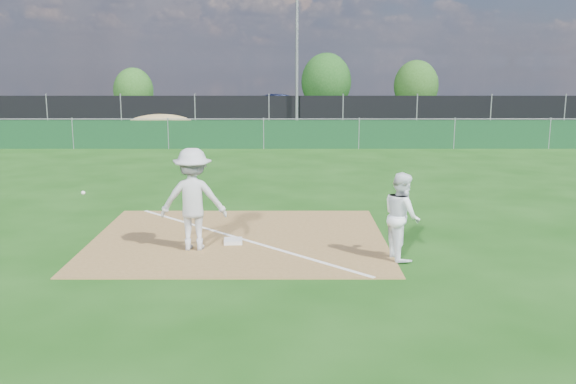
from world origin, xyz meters
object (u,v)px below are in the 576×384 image
object	(u,v)px
light_pole	(297,54)
runner	(402,216)
play_at_first	(193,199)
car_mid	(286,107)
car_left	(147,108)
car_right	(369,110)
first_base	(233,241)
tree_left	(133,91)
tree_mid	(326,82)
tree_right	(416,86)

from	to	relation	value
light_pole	runner	bearing A→B (deg)	-85.98
play_at_first	car_mid	world-z (taller)	play_at_first
car_left	car_mid	world-z (taller)	car_left
car_mid	car_right	size ratio (longest dim) A/B	1.11
light_pole	car_left	xyz separation A→B (m)	(-9.09, 4.76, -3.16)
car_left	play_at_first	bearing A→B (deg)	171.99
first_base	tree_left	distance (m)	33.31
play_at_first	car_right	xyz separation A→B (m)	(6.84, 27.54, -0.36)
light_pole	tree_left	size ratio (longest dim) A/B	2.50
car_mid	light_pole	bearing A→B (deg)	171.89
car_left	car_right	xyz separation A→B (m)	(13.61, 0.35, -0.19)
light_pole	car_left	distance (m)	10.73
tree_mid	tree_right	xyz separation A→B (m)	(6.35, -0.36, -0.26)
tree_left	car_mid	bearing A→B (deg)	-23.78
light_pole	runner	distance (m)	23.29
runner	car_right	xyz separation A→B (m)	(2.90, 28.12, -0.16)
tree_left	tree_right	bearing A→B (deg)	4.65
runner	car_right	distance (m)	28.27
car_left	car_mid	xyz separation A→B (m)	(8.48, 0.51, -0.02)
play_at_first	runner	size ratio (longest dim) A/B	1.69
runner	car_right	world-z (taller)	runner
car_right	car_left	bearing A→B (deg)	91.37
car_right	tree_mid	distance (m)	7.25
car_left	tree_right	world-z (taller)	tree_right
tree_left	runner	bearing A→B (deg)	-68.92
light_pole	tree_mid	distance (m)	12.18
car_mid	tree_left	xyz separation A→B (m)	(-10.45, 4.60, 0.83)
runner	tree_left	world-z (taller)	tree_left
car_left	car_right	bearing A→B (deg)	-110.52
light_pole	first_base	distance (m)	22.44
light_pole	car_mid	bearing A→B (deg)	96.59
first_base	car_mid	bearing A→B (deg)	87.93
car_right	tree_mid	world-z (taller)	tree_mid
car_mid	car_right	world-z (taller)	car_mid
car_mid	car_right	bearing A→B (deg)	-106.44
play_at_first	car_left	distance (m)	28.02
car_mid	tree_mid	distance (m)	7.30
tree_mid	tree_right	distance (m)	6.36
light_pole	car_right	bearing A→B (deg)	48.48
car_mid	tree_left	bearing A→B (deg)	51.52
car_left	tree_left	distance (m)	5.53
light_pole	tree_right	world-z (taller)	light_pole
car_right	light_pole	bearing A→B (deg)	138.38
light_pole	play_at_first	world-z (taller)	light_pole
light_pole	car_mid	distance (m)	6.18
light_pole	car_left	bearing A→B (deg)	152.37
runner	car_left	size ratio (longest dim) A/B	0.33
tree_left	car_left	bearing A→B (deg)	-68.90
car_right	tree_mid	size ratio (longest dim) A/B	1.05
car_left	first_base	bearing A→B (deg)	173.63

